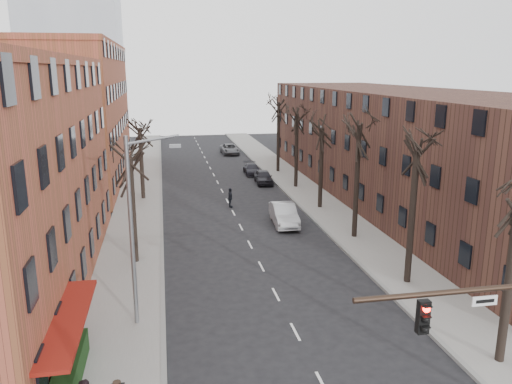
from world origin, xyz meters
TOP-DOWN VIEW (x-y plane):
  - sidewalk_left at (-8.00, 35.00)m, footprint 4.00×90.00m
  - sidewalk_right at (8.00, 35.00)m, footprint 4.00×90.00m
  - building_left_far at (-16.00, 44.00)m, footprint 12.00×28.00m
  - building_right at (16.00, 30.00)m, footprint 12.00×50.00m
  - awning_left at (-9.40, 6.00)m, footprint 1.20×7.00m
  - hedge at (-9.50, 5.00)m, footprint 0.80×6.00m
  - tree_right_a at (7.60, 4.00)m, footprint 5.20×5.20m
  - tree_right_b at (7.60, 12.00)m, footprint 5.20×5.20m
  - tree_right_c at (7.60, 20.00)m, footprint 5.20×5.20m
  - tree_right_d at (7.60, 28.00)m, footprint 5.20×5.20m
  - tree_right_e at (7.60, 36.00)m, footprint 5.20×5.20m
  - tree_right_f at (7.60, 44.00)m, footprint 5.20×5.20m
  - tree_left_a at (-7.60, 18.00)m, footprint 5.20×5.20m
  - tree_left_b at (-7.60, 34.00)m, footprint 5.20×5.20m
  - streetlight at (-7.03, 10.00)m, footprint 2.45×0.22m
  - silver_sedan at (3.41, 24.08)m, footprint 2.05×5.06m
  - parked_car_near at (4.73, 38.48)m, footprint 1.88×4.24m
  - parked_car_mid at (4.38, 43.38)m, footprint 1.79×4.22m
  - parked_car_far at (3.80, 58.09)m, footprint 2.40×5.07m
  - pedestrian_crossing at (-0.02, 29.78)m, footprint 0.50×1.05m

SIDE VIEW (x-z plane):
  - awning_left at x=-9.40m, z-range -0.07..0.07m
  - tree_right_a at x=7.60m, z-range -5.00..5.00m
  - tree_right_b at x=7.60m, z-range -5.40..5.40m
  - tree_right_c at x=7.60m, z-range -5.80..5.80m
  - tree_right_d at x=7.60m, z-range -5.00..5.00m
  - tree_right_e at x=7.60m, z-range -5.40..5.40m
  - tree_right_f at x=7.60m, z-range -5.80..5.80m
  - tree_left_a at x=-7.60m, z-range -4.75..4.75m
  - tree_left_b at x=-7.60m, z-range -4.75..4.75m
  - sidewalk_left at x=-8.00m, z-range 0.00..0.15m
  - sidewalk_right at x=8.00m, z-range 0.00..0.15m
  - parked_car_mid at x=4.38m, z-range 0.00..1.21m
  - hedge at x=-9.50m, z-range 0.15..1.15m
  - parked_car_far at x=3.80m, z-range 0.00..1.40m
  - parked_car_near at x=4.73m, z-range 0.00..1.42m
  - silver_sedan at x=3.41m, z-range 0.00..1.63m
  - pedestrian_crossing at x=-0.02m, z-range 0.00..1.74m
  - building_right at x=16.00m, z-range 0.00..10.00m
  - streetlight at x=-7.03m, z-range 0.50..9.53m
  - building_left_far at x=-16.00m, z-range 0.00..14.00m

